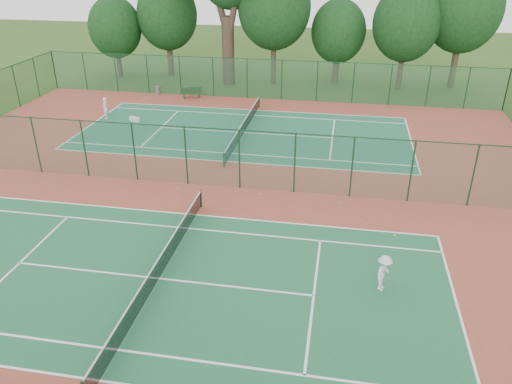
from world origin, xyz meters
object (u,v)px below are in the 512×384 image
player_far (105,108)px  kit_bag (135,119)px  bench (191,92)px  trash_bin (157,91)px  player_near (384,273)px

player_far → kit_bag: bearing=67.6°
bench → trash_bin: bearing=148.1°
player_near → player_far: (-20.44, 18.39, 0.06)m
trash_bin → bench: size_ratio=0.46×
player_far → bench: 8.36m
player_near → bench: player_near is taller
player_near → player_far: bearing=70.6°
player_near → kit_bag: size_ratio=1.75×
player_near → trash_bin: 31.72m
player_near → bench: bearing=54.2°
bench → player_far: bearing=-150.8°
player_far → kit_bag: (2.47, -0.27, -0.69)m
player_far → kit_bag: player_far is taller
player_far → player_near: bearing=32.0°
player_far → bench: size_ratio=0.99×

